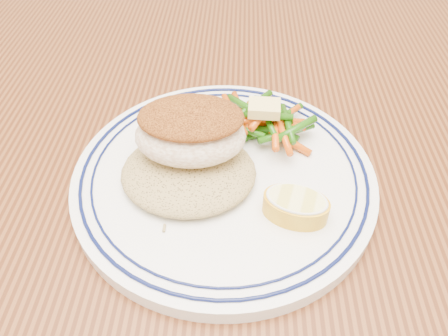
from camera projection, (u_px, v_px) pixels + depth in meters
dining_table at (220, 265)px, 0.46m from camera, size 1.50×0.90×0.75m
plate at (224, 176)px, 0.40m from camera, size 0.27×0.27×0.02m
rice_pilaf at (188, 169)px, 0.38m from camera, size 0.12×0.11×0.02m
fish_fillet at (191, 131)px, 0.37m from camera, size 0.10×0.07×0.05m
vegetable_pile at (264, 121)px, 0.43m from camera, size 0.10×0.10×0.03m
butter_pat at (264, 108)px, 0.41m from camera, size 0.03×0.02×0.01m
lemon_wedge at (296, 205)px, 0.35m from camera, size 0.06×0.06×0.02m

